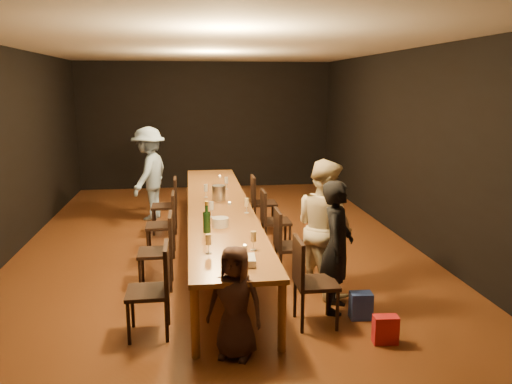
{
  "coord_description": "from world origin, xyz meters",
  "views": [
    {
      "loc": [
        -0.41,
        -7.1,
        2.44
      ],
      "look_at": [
        0.49,
        -0.41,
        1.0
      ],
      "focal_mm": 35.0,
      "sensor_mm": 36.0,
      "label": 1
    }
  ],
  "objects": [
    {
      "name": "ground",
      "position": [
        0.0,
        0.0,
        0.0
      ],
      "size": [
        10.0,
        10.0,
        0.0
      ],
      "primitive_type": "plane",
      "color": "#4F2813",
      "rests_on": "ground"
    },
    {
      "name": "room_shell",
      "position": [
        0.0,
        0.0,
        2.08
      ],
      "size": [
        6.04,
        10.04,
        3.02
      ],
      "color": "black",
      "rests_on": "ground"
    },
    {
      "name": "table",
      "position": [
        0.0,
        0.0,
        0.7
      ],
      "size": [
        0.9,
        6.0,
        0.75
      ],
      "color": "brown",
      "rests_on": "ground"
    },
    {
      "name": "chair_right_0",
      "position": [
        0.85,
        -2.4,
        0.47
      ],
      "size": [
        0.42,
        0.42,
        0.93
      ],
      "primitive_type": null,
      "rotation": [
        0.0,
        0.0,
        -1.57
      ],
      "color": "black",
      "rests_on": "ground"
    },
    {
      "name": "chair_right_1",
      "position": [
        0.85,
        -1.2,
        0.47
      ],
      "size": [
        0.42,
        0.42,
        0.93
      ],
      "primitive_type": null,
      "rotation": [
        0.0,
        0.0,
        -1.57
      ],
      "color": "black",
      "rests_on": "ground"
    },
    {
      "name": "chair_right_2",
      "position": [
        0.85,
        0.0,
        0.47
      ],
      "size": [
        0.42,
        0.42,
        0.93
      ],
      "primitive_type": null,
      "rotation": [
        0.0,
        0.0,
        -1.57
      ],
      "color": "black",
      "rests_on": "ground"
    },
    {
      "name": "chair_right_3",
      "position": [
        0.85,
        1.2,
        0.47
      ],
      "size": [
        0.42,
        0.42,
        0.93
      ],
      "primitive_type": null,
      "rotation": [
        0.0,
        0.0,
        -1.57
      ],
      "color": "black",
      "rests_on": "ground"
    },
    {
      "name": "chair_left_0",
      "position": [
        -0.85,
        -2.4,
        0.47
      ],
      "size": [
        0.42,
        0.42,
        0.93
      ],
      "primitive_type": null,
      "rotation": [
        0.0,
        0.0,
        1.57
      ],
      "color": "black",
      "rests_on": "ground"
    },
    {
      "name": "chair_left_1",
      "position": [
        -0.85,
        -1.2,
        0.47
      ],
      "size": [
        0.42,
        0.42,
        0.93
      ],
      "primitive_type": null,
      "rotation": [
        0.0,
        0.0,
        1.57
      ],
      "color": "black",
      "rests_on": "ground"
    },
    {
      "name": "chair_left_2",
      "position": [
        -0.85,
        0.0,
        0.47
      ],
      "size": [
        0.42,
        0.42,
        0.93
      ],
      "primitive_type": null,
      "rotation": [
        0.0,
        0.0,
        1.57
      ],
      "color": "black",
      "rests_on": "ground"
    },
    {
      "name": "chair_left_3",
      "position": [
        -0.85,
        1.2,
        0.47
      ],
      "size": [
        0.42,
        0.42,
        0.93
      ],
      "primitive_type": null,
      "rotation": [
        0.0,
        0.0,
        1.57
      ],
      "color": "black",
      "rests_on": "ground"
    },
    {
      "name": "woman_birthday",
      "position": [
        1.15,
        -2.1,
        0.73
      ],
      "size": [
        0.53,
        0.63,
        1.46
      ],
      "primitive_type": "imported",
      "rotation": [
        0.0,
        0.0,
        1.18
      ],
      "color": "black",
      "rests_on": "ground"
    },
    {
      "name": "woman_tan",
      "position": [
        1.15,
        -1.58,
        0.81
      ],
      "size": [
        0.88,
        0.97,
        1.62
      ],
      "primitive_type": "imported",
      "rotation": [
        0.0,
        0.0,
        2.0
      ],
      "color": "beige",
      "rests_on": "ground"
    },
    {
      "name": "man_blue",
      "position": [
        -1.15,
        2.13,
        0.86
      ],
      "size": [
        0.96,
        1.25,
        1.71
      ],
      "primitive_type": "imported",
      "rotation": [
        0.0,
        0.0,
        -1.9
      ],
      "color": "#88A9D2",
      "rests_on": "ground"
    },
    {
      "name": "child",
      "position": [
        -0.04,
        -2.91,
        0.53
      ],
      "size": [
        0.61,
        0.51,
        1.06
      ],
      "primitive_type": "imported",
      "rotation": [
        0.0,
        0.0,
        -0.4
      ],
      "color": "#3A2520",
      "rests_on": "ground"
    },
    {
      "name": "gift_bag_red",
      "position": [
        1.42,
        -2.88,
        0.14
      ],
      "size": [
        0.25,
        0.15,
        0.28
      ],
      "primitive_type": "cube",
      "rotation": [
        0.0,
        0.0,
        -0.08
      ],
      "color": "red",
      "rests_on": "ground"
    },
    {
      "name": "gift_bag_blue",
      "position": [
        1.36,
        -2.34,
        0.14
      ],
      "size": [
        0.24,
        0.17,
        0.29
      ],
      "primitive_type": "cube",
      "rotation": [
        0.0,
        0.0,
        -0.06
      ],
      "color": "#2845B1",
      "rests_on": "ground"
    },
    {
      "name": "birthday_cake",
      "position": [
        0.04,
        -2.54,
        0.79
      ],
      "size": [
        0.33,
        0.27,
        0.08
      ],
      "rotation": [
        0.0,
        0.0,
        -0.07
      ],
      "color": "white",
      "rests_on": "table"
    },
    {
      "name": "plate_stack",
      "position": [
        -0.06,
        -1.21,
        0.81
      ],
      "size": [
        0.26,
        0.26,
        0.11
      ],
      "primitive_type": "cylinder",
      "rotation": [
        0.0,
        0.0,
        -0.37
      ],
      "color": "white",
      "rests_on": "table"
    },
    {
      "name": "champagne_bottle",
      "position": [
        -0.23,
        -1.43,
        0.94
      ],
      "size": [
        0.09,
        0.09,
        0.38
      ],
      "primitive_type": null,
      "rotation": [
        0.0,
        0.0,
        0.01
      ],
      "color": "black",
      "rests_on": "table"
    },
    {
      "name": "ice_bucket",
      "position": [
        0.02,
        0.26,
        0.86
      ],
      "size": [
        0.24,
        0.24,
        0.22
      ],
      "primitive_type": "cylinder",
      "rotation": [
        0.0,
        0.0,
        -0.19
      ],
      "color": "#B0AFB4",
      "rests_on": "table"
    },
    {
      "name": "wineglass_0",
      "position": [
        -0.24,
        -2.19,
        0.85
      ],
      "size": [
        0.06,
        0.06,
        0.21
      ],
      "primitive_type": null,
      "color": "beige",
      "rests_on": "table"
    },
    {
      "name": "wineglass_1",
      "position": [
        0.23,
        -2.15,
        0.85
      ],
      "size": [
        0.06,
        0.06,
        0.21
      ],
      "primitive_type": null,
      "color": "beige",
      "rests_on": "table"
    },
    {
      "name": "wineglass_2",
      "position": [
        -0.14,
        -0.73,
        0.85
      ],
      "size": [
        0.06,
        0.06,
        0.21
      ],
      "primitive_type": null,
      "color": "silver",
      "rests_on": "table"
    },
    {
      "name": "wineglass_3",
      "position": [
        0.34,
        -0.58,
        0.85
      ],
      "size": [
        0.06,
        0.06,
        0.21
      ],
      "primitive_type": null,
      "color": "beige",
      "rests_on": "table"
    },
    {
      "name": "wineglass_4",
      "position": [
        -0.17,
        0.46,
        0.85
      ],
      "size": [
        0.06,
        0.06,
        0.21
      ],
      "primitive_type": null,
      "color": "silver",
      "rests_on": "table"
    },
    {
      "name": "wineglass_5",
      "position": [
        0.19,
        1.03,
        0.85
      ],
      "size": [
        0.06,
        0.06,
        0.21
      ],
      "primitive_type": null,
      "color": "silver",
      "rests_on": "table"
    },
    {
      "name": "tealight_near",
      "position": [
        0.15,
        -2.06,
        0.77
      ],
      "size": [
        0.05,
        0.05,
        0.03
      ],
      "primitive_type": "cylinder",
      "color": "#B2B7B2",
      "rests_on": "table"
    },
    {
      "name": "tealight_mid",
      "position": [
        0.15,
        -0.06,
        0.77
      ],
      "size": [
        0.05,
        0.05,
        0.03
      ],
      "primitive_type": "cylinder",
      "color": "#B2B7B2",
      "rests_on": "table"
    },
    {
      "name": "tealight_far",
      "position": [
        0.15,
        2.15,
        0.77
      ],
      "size": [
        0.05,
        0.05,
        0.03
      ],
      "primitive_type": "cylinder",
      "color": "#B2B7B2",
      "rests_on": "table"
    }
  ]
}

